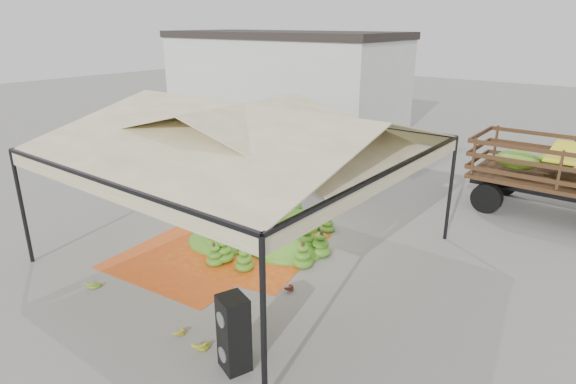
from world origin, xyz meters
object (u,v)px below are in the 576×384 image
Objects in this scene: banana_heap at (255,216)px; speaker_stack at (234,333)px; truck_left at (295,141)px; vendor at (335,171)px.

speaker_stack is at bearing -52.07° from banana_heap.
speaker_stack is 12.42m from truck_left.
truck_left reaches higher than banana_heap.
vendor is 3.20m from truck_left.
speaker_stack is 9.87m from vendor.
vendor is at bearing 132.75° from speaker_stack.
vendor is 0.26× the size of truck_left.
vendor is (-3.74, 9.13, 0.09)m from speaker_stack.
truck_left is (-6.60, 10.50, 0.51)m from speaker_stack.
banana_heap is at bearing 74.62° from vendor.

